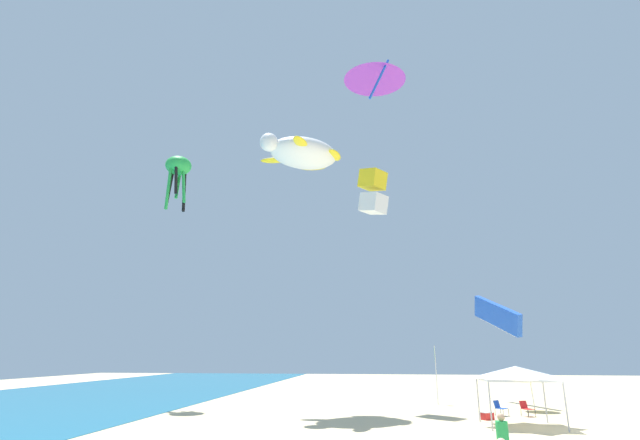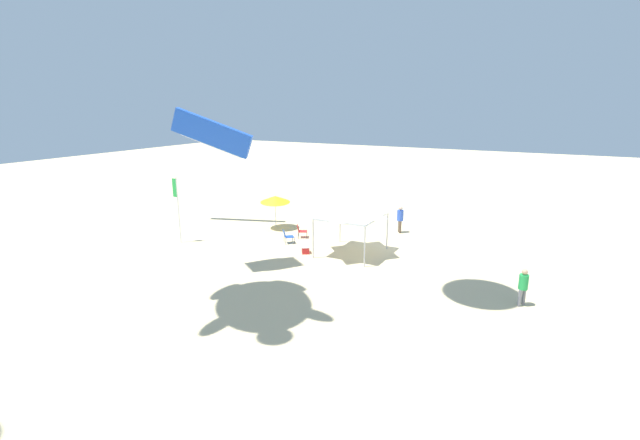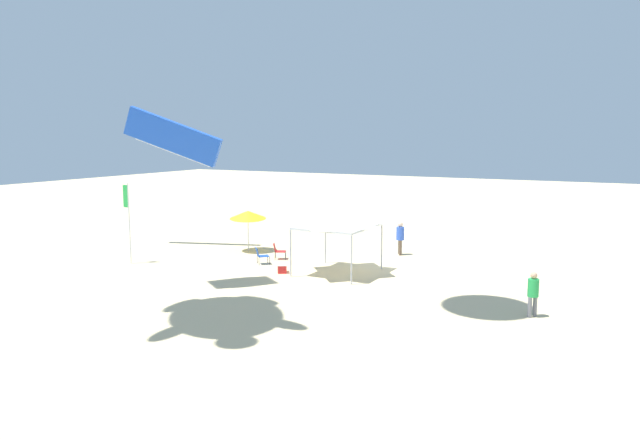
{
  "view_description": "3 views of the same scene",
  "coord_description": "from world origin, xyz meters",
  "px_view_note": "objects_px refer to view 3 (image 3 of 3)",
  "views": [
    {
      "loc": [
        -24.03,
        9.18,
        3.45
      ],
      "look_at": [
        1.47,
        12.43,
        10.74
      ],
      "focal_mm": 26.39,
      "sensor_mm": 36.0,
      "label": 1
    },
    {
      "loc": [
        -7.99,
        24.87,
        8.16
      ],
      "look_at": [
        3.15,
        3.63,
        2.0
      ],
      "focal_mm": 25.66,
      "sensor_mm": 36.0,
      "label": 2
    },
    {
      "loc": [
        -10.27,
        27.2,
        6.35
      ],
      "look_at": [
        1.1,
        5.52,
        2.87
      ],
      "focal_mm": 34.24,
      "sensor_mm": 36.0,
      "label": 3
    }
  ],
  "objects_px": {
    "folding_chair_near_cooler": "(261,255)",
    "folding_chair_right_of_tent": "(278,250)",
    "canopy_tent": "(338,220)",
    "kite_parafoil_blue": "(173,137)",
    "banner_flag": "(128,215)",
    "cooler_box": "(282,268)",
    "beach_umbrella": "(248,215)",
    "person_far_stroller": "(400,236)",
    "person_kite_handler": "(533,291)"
  },
  "relations": [
    {
      "from": "person_far_stroller",
      "to": "kite_parafoil_blue",
      "type": "relative_size",
      "value": 0.32
    },
    {
      "from": "canopy_tent",
      "to": "folding_chair_near_cooler",
      "type": "bearing_deg",
      "value": 0.47
    },
    {
      "from": "folding_chair_right_of_tent",
      "to": "cooler_box",
      "type": "relative_size",
      "value": 1.1
    },
    {
      "from": "beach_umbrella",
      "to": "cooler_box",
      "type": "height_order",
      "value": "beach_umbrella"
    },
    {
      "from": "banner_flag",
      "to": "person_kite_handler",
      "type": "bearing_deg",
      "value": 179.84
    },
    {
      "from": "folding_chair_right_of_tent",
      "to": "kite_parafoil_blue",
      "type": "bearing_deg",
      "value": 57.38
    },
    {
      "from": "cooler_box",
      "to": "banner_flag",
      "type": "height_order",
      "value": "banner_flag"
    },
    {
      "from": "canopy_tent",
      "to": "kite_parafoil_blue",
      "type": "relative_size",
      "value": 0.62
    },
    {
      "from": "canopy_tent",
      "to": "beach_umbrella",
      "type": "height_order",
      "value": "canopy_tent"
    },
    {
      "from": "canopy_tent",
      "to": "folding_chair_right_of_tent",
      "type": "distance_m",
      "value": 4.71
    },
    {
      "from": "banner_flag",
      "to": "kite_parafoil_blue",
      "type": "relative_size",
      "value": 0.72
    },
    {
      "from": "kite_parafoil_blue",
      "to": "canopy_tent",
      "type": "bearing_deg",
      "value": -30.65
    },
    {
      "from": "person_kite_handler",
      "to": "banner_flag",
      "type": "bearing_deg",
      "value": 119.21
    },
    {
      "from": "kite_parafoil_blue",
      "to": "folding_chair_near_cooler",
      "type": "bearing_deg",
      "value": -36.51
    },
    {
      "from": "cooler_box",
      "to": "kite_parafoil_blue",
      "type": "relative_size",
      "value": 0.13
    },
    {
      "from": "banner_flag",
      "to": "kite_parafoil_blue",
      "type": "distance_m",
      "value": 6.25
    },
    {
      "from": "cooler_box",
      "to": "banner_flag",
      "type": "bearing_deg",
      "value": 12.82
    },
    {
      "from": "beach_umbrella",
      "to": "banner_flag",
      "type": "bearing_deg",
      "value": 57.68
    },
    {
      "from": "beach_umbrella",
      "to": "person_far_stroller",
      "type": "height_order",
      "value": "beach_umbrella"
    },
    {
      "from": "canopy_tent",
      "to": "cooler_box",
      "type": "distance_m",
      "value": 3.41
    },
    {
      "from": "folding_chair_right_of_tent",
      "to": "person_kite_handler",
      "type": "xyz_separation_m",
      "value": [
        -13.05,
        4.31,
        0.46
      ]
    },
    {
      "from": "beach_umbrella",
      "to": "folding_chair_right_of_tent",
      "type": "xyz_separation_m",
      "value": [
        -2.56,
        1.09,
        -1.53
      ]
    },
    {
      "from": "folding_chair_near_cooler",
      "to": "folding_chair_right_of_tent",
      "type": "relative_size",
      "value": 1.0
    },
    {
      "from": "banner_flag",
      "to": "canopy_tent",
      "type": "bearing_deg",
      "value": -163.96
    },
    {
      "from": "person_far_stroller",
      "to": "kite_parafoil_blue",
      "type": "xyz_separation_m",
      "value": [
        12.29,
        3.38,
        5.12
      ]
    },
    {
      "from": "canopy_tent",
      "to": "cooler_box",
      "type": "height_order",
      "value": "canopy_tent"
    },
    {
      "from": "canopy_tent",
      "to": "kite_parafoil_blue",
      "type": "bearing_deg",
      "value": -9.94
    },
    {
      "from": "folding_chair_right_of_tent",
      "to": "banner_flag",
      "type": "height_order",
      "value": "banner_flag"
    },
    {
      "from": "folding_chair_near_cooler",
      "to": "person_far_stroller",
      "type": "relative_size",
      "value": 0.47
    },
    {
      "from": "person_far_stroller",
      "to": "folding_chair_right_of_tent",
      "type": "bearing_deg",
      "value": -80.25
    },
    {
      "from": "banner_flag",
      "to": "folding_chair_right_of_tent",
      "type": "bearing_deg",
      "value": -144.39
    },
    {
      "from": "folding_chair_near_cooler",
      "to": "folding_chair_right_of_tent",
      "type": "height_order",
      "value": "same"
    },
    {
      "from": "folding_chair_right_of_tent",
      "to": "person_far_stroller",
      "type": "relative_size",
      "value": 0.47
    },
    {
      "from": "cooler_box",
      "to": "banner_flag",
      "type": "distance_m",
      "value": 8.19
    },
    {
      "from": "kite_parafoil_blue",
      "to": "beach_umbrella",
      "type": "bearing_deg",
      "value": -14.46
    },
    {
      "from": "canopy_tent",
      "to": "beach_umbrella",
      "type": "relative_size",
      "value": 1.48
    },
    {
      "from": "folding_chair_right_of_tent",
      "to": "person_far_stroller",
      "type": "xyz_separation_m",
      "value": [
        -5.11,
        -3.96,
        0.55
      ]
    },
    {
      "from": "person_far_stroller",
      "to": "folding_chair_near_cooler",
      "type": "bearing_deg",
      "value": -72.17
    },
    {
      "from": "canopy_tent",
      "to": "person_far_stroller",
      "type": "bearing_deg",
      "value": -101.29
    },
    {
      "from": "beach_umbrella",
      "to": "person_kite_handler",
      "type": "height_order",
      "value": "beach_umbrella"
    },
    {
      "from": "beach_umbrella",
      "to": "folding_chair_right_of_tent",
      "type": "bearing_deg",
      "value": 157.03
    },
    {
      "from": "kite_parafoil_blue",
      "to": "cooler_box",
      "type": "bearing_deg",
      "value": -39.77
    },
    {
      "from": "folding_chair_near_cooler",
      "to": "person_kite_handler",
      "type": "height_order",
      "value": "person_kite_handler"
    },
    {
      "from": "beach_umbrella",
      "to": "person_kite_handler",
      "type": "bearing_deg",
      "value": 160.94
    },
    {
      "from": "folding_chair_near_cooler",
      "to": "person_far_stroller",
      "type": "xyz_separation_m",
      "value": [
        -5.22,
        -5.38,
        0.55
      ]
    },
    {
      "from": "canopy_tent",
      "to": "folding_chair_right_of_tent",
      "type": "xyz_separation_m",
      "value": [
        4.04,
        -1.39,
        -1.99
      ]
    },
    {
      "from": "cooler_box",
      "to": "beach_umbrella",
      "type": "bearing_deg",
      "value": -39.79
    },
    {
      "from": "canopy_tent",
      "to": "kite_parafoil_blue",
      "type": "distance_m",
      "value": 11.98
    },
    {
      "from": "folding_chair_near_cooler",
      "to": "cooler_box",
      "type": "bearing_deg",
      "value": -163.24
    },
    {
      "from": "canopy_tent",
      "to": "banner_flag",
      "type": "distance_m",
      "value": 10.39
    }
  ]
}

